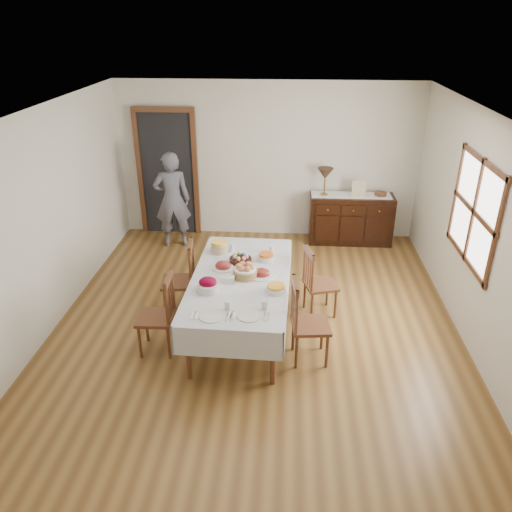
# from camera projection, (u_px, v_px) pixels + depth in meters

# --- Properties ---
(ground) EXTENTS (6.00, 6.00, 0.00)m
(ground) POSITION_uv_depth(u_px,v_px,m) (255.00, 328.00, 6.21)
(ground) COLOR brown
(room_shell) EXTENTS (5.02, 6.02, 2.65)m
(room_shell) POSITION_uv_depth(u_px,v_px,m) (246.00, 191.00, 5.88)
(room_shell) COLOR white
(room_shell) RESTS_ON ground
(dining_table) EXTENTS (1.19, 2.24, 0.76)m
(dining_table) POSITION_uv_depth(u_px,v_px,m) (241.00, 283.00, 5.87)
(dining_table) COLOR #BDBDC1
(dining_table) RESTS_ON ground
(chair_left_near) EXTENTS (0.41, 0.41, 0.97)m
(chair_left_near) POSITION_uv_depth(u_px,v_px,m) (160.00, 313.00, 5.61)
(chair_left_near) COLOR #552F1B
(chair_left_near) RESTS_ON ground
(chair_left_far) EXTENTS (0.45, 0.45, 0.98)m
(chair_left_far) POSITION_uv_depth(u_px,v_px,m) (182.00, 278.00, 6.34)
(chair_left_far) COLOR #552F1B
(chair_left_far) RESTS_ON ground
(chair_right_near) EXTENTS (0.45, 0.45, 0.99)m
(chair_right_near) POSITION_uv_depth(u_px,v_px,m) (306.00, 321.00, 5.45)
(chair_right_near) COLOR #552F1B
(chair_right_near) RESTS_ON ground
(chair_right_far) EXTENTS (0.48, 0.48, 0.93)m
(chair_right_far) POSITION_uv_depth(u_px,v_px,m) (317.00, 281.00, 6.31)
(chair_right_far) COLOR #552F1B
(chair_right_far) RESTS_ON ground
(sideboard) EXTENTS (1.38, 0.50, 0.83)m
(sideboard) POSITION_uv_depth(u_px,v_px,m) (351.00, 219.00, 8.38)
(sideboard) COLOR black
(sideboard) RESTS_ON ground
(person) EXTENTS (0.59, 0.45, 1.70)m
(person) POSITION_uv_depth(u_px,v_px,m) (172.00, 197.00, 8.07)
(person) COLOR #53545F
(person) RESTS_ON ground
(bread_basket) EXTENTS (0.29, 0.29, 0.17)m
(bread_basket) POSITION_uv_depth(u_px,v_px,m) (245.00, 271.00, 5.79)
(bread_basket) COLOR olive
(bread_basket) RESTS_ON dining_table
(egg_basket) EXTENTS (0.28, 0.28, 0.11)m
(egg_basket) POSITION_uv_depth(u_px,v_px,m) (240.00, 259.00, 6.15)
(egg_basket) COLOR black
(egg_basket) RESTS_ON dining_table
(ham_platter_a) EXTENTS (0.26, 0.26, 0.11)m
(ham_platter_a) POSITION_uv_depth(u_px,v_px,m) (223.00, 266.00, 6.00)
(ham_platter_a) COLOR silver
(ham_platter_a) RESTS_ON dining_table
(ham_platter_b) EXTENTS (0.31, 0.31, 0.11)m
(ham_platter_b) POSITION_uv_depth(u_px,v_px,m) (262.00, 274.00, 5.83)
(ham_platter_b) COLOR silver
(ham_platter_b) RESTS_ON dining_table
(beet_bowl) EXTENTS (0.25, 0.25, 0.16)m
(beet_bowl) POSITION_uv_depth(u_px,v_px,m) (208.00, 285.00, 5.50)
(beet_bowl) COLOR silver
(beet_bowl) RESTS_ON dining_table
(carrot_bowl) EXTENTS (0.22, 0.22, 0.09)m
(carrot_bowl) POSITION_uv_depth(u_px,v_px,m) (266.00, 257.00, 6.20)
(carrot_bowl) COLOR silver
(carrot_bowl) RESTS_ON dining_table
(pineapple_bowl) EXTENTS (0.22, 0.22, 0.15)m
(pineapple_bowl) POSITION_uv_depth(u_px,v_px,m) (219.00, 247.00, 6.39)
(pineapple_bowl) COLOR tan
(pineapple_bowl) RESTS_ON dining_table
(casserole_dish) EXTENTS (0.22, 0.22, 0.08)m
(casserole_dish) POSITION_uv_depth(u_px,v_px,m) (276.00, 288.00, 5.50)
(casserole_dish) COLOR silver
(casserole_dish) RESTS_ON dining_table
(butter_dish) EXTENTS (0.14, 0.09, 0.07)m
(butter_dish) POSITION_uv_depth(u_px,v_px,m) (228.00, 279.00, 5.69)
(butter_dish) COLOR silver
(butter_dish) RESTS_ON dining_table
(setting_left) EXTENTS (0.42, 0.31, 0.10)m
(setting_left) POSITION_uv_depth(u_px,v_px,m) (216.00, 313.00, 5.09)
(setting_left) COLOR silver
(setting_left) RESTS_ON dining_table
(setting_right) EXTENTS (0.42, 0.31, 0.10)m
(setting_right) POSITION_uv_depth(u_px,v_px,m) (254.00, 312.00, 5.10)
(setting_right) COLOR silver
(setting_right) RESTS_ON dining_table
(glass_far_a) EXTENTS (0.06, 0.06, 0.11)m
(glass_far_a) POSITION_uv_depth(u_px,v_px,m) (232.00, 247.00, 6.42)
(glass_far_a) COLOR silver
(glass_far_a) RESTS_ON dining_table
(glass_far_b) EXTENTS (0.06, 0.06, 0.09)m
(glass_far_b) POSITION_uv_depth(u_px,v_px,m) (271.00, 249.00, 6.39)
(glass_far_b) COLOR silver
(glass_far_b) RESTS_ON dining_table
(runner) EXTENTS (1.30, 0.35, 0.01)m
(runner) POSITION_uv_depth(u_px,v_px,m) (351.00, 195.00, 8.21)
(runner) COLOR white
(runner) RESTS_ON sideboard
(table_lamp) EXTENTS (0.26, 0.26, 0.46)m
(table_lamp) POSITION_uv_depth(u_px,v_px,m) (325.00, 174.00, 8.06)
(table_lamp) COLOR olive
(table_lamp) RESTS_ON sideboard
(picture_frame) EXTENTS (0.22, 0.08, 0.28)m
(picture_frame) POSITION_uv_depth(u_px,v_px,m) (359.00, 189.00, 8.06)
(picture_frame) COLOR tan
(picture_frame) RESTS_ON sideboard
(deco_bowl) EXTENTS (0.20, 0.20, 0.06)m
(deco_bowl) POSITION_uv_depth(u_px,v_px,m) (380.00, 194.00, 8.18)
(deco_bowl) COLOR #552F1B
(deco_bowl) RESTS_ON sideboard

